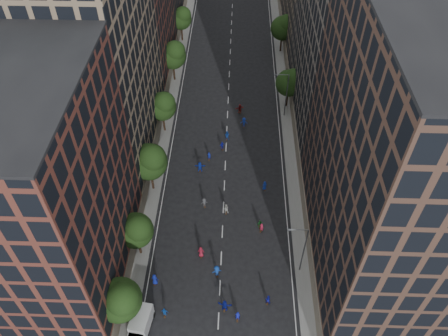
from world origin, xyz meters
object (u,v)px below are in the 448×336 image
Objects in this scene: cargo_van at (140,325)px; skater_1 at (238,316)px; streetlamp_far at (285,93)px; skater_2 at (268,299)px; streetlamp_near at (303,248)px; skater_0 at (155,279)px.

cargo_van is 2.89× the size of skater_1.
skater_1 is (-8.03, -40.21, -4.30)m from streetlamp_far.
cargo_van is 3.26× the size of skater_2.
streetlamp_near is 7.79m from skater_2.
streetlamp_near is 4.77× the size of skater_0.
skater_2 is at bearing 23.14° from cargo_van.
skater_0 is at bearing 3.80° from skater_2.
cargo_van reaches higher than skater_2.
streetlamp_far reaches higher than skater_0.
streetlamp_far is at bearing 90.00° from streetlamp_near.
skater_1 is at bearing -101.30° from streetlamp_far.
streetlamp_near reaches higher than skater_1.
streetlamp_far is at bearing -83.96° from skater_2.
streetlamp_near is 21.91m from cargo_van.
cargo_van reaches higher than skater_0.
streetlamp_near is 33.00m from streetlamp_far.
skater_0 reaches higher than skater_2.
skater_1 reaches higher than skater_2.
streetlamp_near is at bearing -118.85° from skater_2.
cargo_van is at bearing 27.19° from skater_2.
skater_1 is at bearing -138.10° from streetlamp_near.
streetlamp_near is at bearing -90.00° from streetlamp_far.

